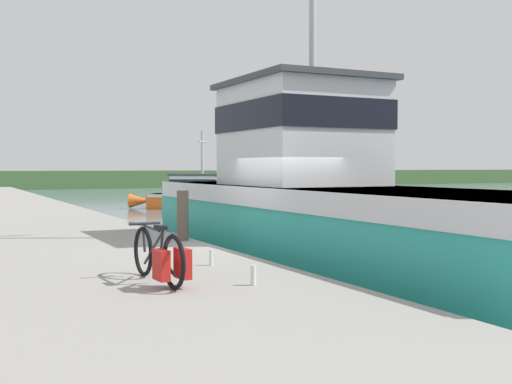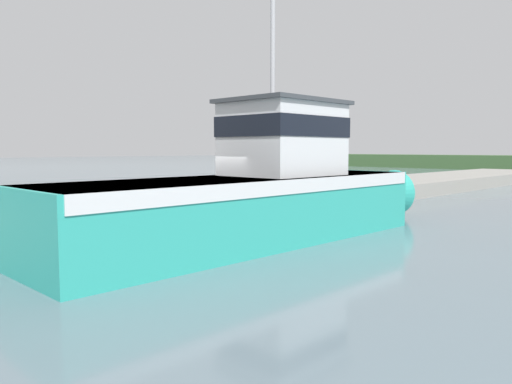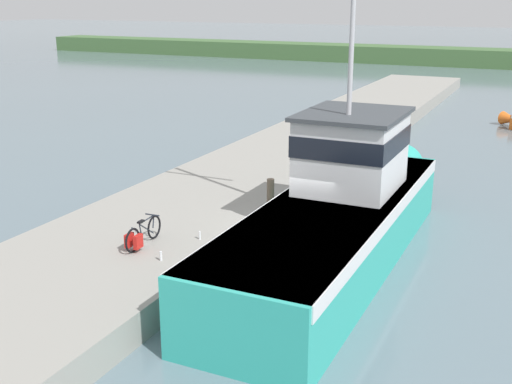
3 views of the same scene
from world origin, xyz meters
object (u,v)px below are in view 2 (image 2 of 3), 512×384
object	(u,v)px
bicycle_touring	(81,199)
mooring_post	(228,189)
water_bottle_on_curb	(135,206)
water_bottle_by_bike	(79,211)
fishing_boat_main	(265,191)

from	to	relation	value
bicycle_touring	mooring_post	bearing A→B (deg)	64.33
water_bottle_on_curb	water_bottle_by_bike	world-z (taller)	water_bottle_by_bike
bicycle_touring	water_bottle_by_bike	size ratio (longest dim) A/B	6.98
mooring_post	water_bottle_by_bike	bearing A→B (deg)	-99.70
bicycle_touring	mooring_post	world-z (taller)	mooring_post
water_bottle_on_curb	bicycle_touring	bearing A→B (deg)	-133.99
fishing_boat_main	water_bottle_on_curb	bearing A→B (deg)	-145.85
mooring_post	water_bottle_by_bike	distance (m)	5.15
water_bottle_on_curb	water_bottle_by_bike	xyz separation A→B (m)	(-0.14, -1.76, 0.01)
fishing_boat_main	water_bottle_by_bike	xyz separation A→B (m)	(-3.54, -4.09, -0.55)
mooring_post	water_bottle_by_bike	world-z (taller)	mooring_post
fishing_boat_main	water_bottle_on_curb	xyz separation A→B (m)	(-3.40, -2.33, -0.55)
water_bottle_on_curb	water_bottle_by_bike	distance (m)	1.77
bicycle_touring	water_bottle_by_bike	xyz separation A→B (m)	(1.02, -0.56, -0.22)
fishing_boat_main	water_bottle_by_bike	bearing A→B (deg)	-131.14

